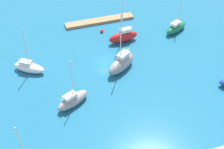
% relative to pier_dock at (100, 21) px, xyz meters
% --- Properties ---
extents(water, '(160.00, 160.00, 0.00)m').
position_rel_pier_dock_xyz_m(water, '(4.17, 16.96, -0.36)').
color(water, '#1E668C').
rests_on(water, ground).
extents(pier_dock, '(18.46, 2.61, 0.71)m').
position_rel_pier_dock_xyz_m(pier_dock, '(0.00, 0.00, 0.00)').
color(pier_dock, '#997A56').
rests_on(pier_dock, ground).
extents(sailboat_gray_near_pier, '(7.11, 5.10, 10.16)m').
position_rel_pier_dock_xyz_m(sailboat_gray_near_pier, '(13.28, 27.28, 0.87)').
color(sailboat_gray_near_pier, gray).
rests_on(sailboat_gray_near_pier, water).
extents(sailboat_white_far_south, '(7.05, 5.95, 10.97)m').
position_rel_pier_dock_xyz_m(sailboat_white_far_south, '(19.99, 14.85, 0.79)').
color(sailboat_white_far_south, white).
rests_on(sailboat_white_far_south, water).
extents(sailboat_green_far_north, '(7.56, 5.34, 10.46)m').
position_rel_pier_dock_xyz_m(sailboat_green_far_north, '(-17.04, 10.49, 0.86)').
color(sailboat_green_far_north, '#19724C').
rests_on(sailboat_green_far_north, water).
extents(sailboat_red_west_end, '(7.46, 2.68, 13.91)m').
position_rel_pier_dock_xyz_m(sailboat_red_west_end, '(-2.79, 10.62, 1.16)').
color(sailboat_red_west_end, red).
rests_on(sailboat_red_west_end, water).
extents(sailboat_gray_lone_south, '(8.08, 6.55, 13.74)m').
position_rel_pier_dock_xyz_m(sailboat_gray_lone_south, '(1.22, 20.42, 1.37)').
color(sailboat_gray_lone_south, gray).
rests_on(sailboat_gray_lone_south, water).
extents(mooring_buoy_red, '(0.87, 0.87, 0.87)m').
position_rel_pier_dock_xyz_m(mooring_buoy_red, '(0.93, 5.06, 0.08)').
color(mooring_buoy_red, red).
rests_on(mooring_buoy_red, water).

